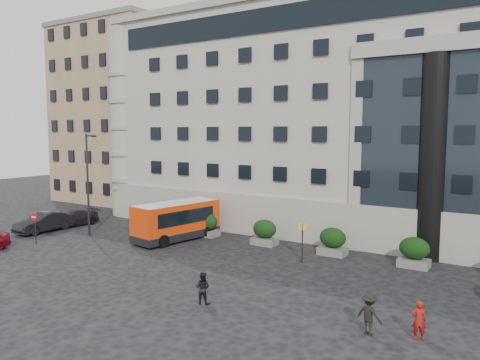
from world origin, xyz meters
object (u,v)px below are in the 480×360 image
object	(u,v)px
no_entry_sign	(35,222)
pedestrian_a	(419,320)
hedge_b	(265,232)
bus_stop_sign	(302,236)
hedge_a	(207,224)
street_lamp	(88,180)
pedestrian_b	(203,288)
red_truck	(197,195)
hedge_c	(333,241)
minibus	(177,219)
parked_car_c	(73,218)
pedestrian_c	(369,314)
hedge_d	(414,252)
parked_car_b	(44,222)
parked_car_d	(196,204)

from	to	relation	value
no_entry_sign	pedestrian_a	size ratio (longest dim) A/B	1.47
hedge_b	bus_stop_sign	xyz separation A→B (m)	(4.30, -2.80, 0.80)
hedge_a	bus_stop_sign	xyz separation A→B (m)	(9.50, -2.80, 0.80)
street_lamp	pedestrian_b	world-z (taller)	street_lamp
no_entry_sign	red_truck	world-z (taller)	red_truck
hedge_a	bus_stop_sign	size ratio (longest dim) A/B	0.73
bus_stop_sign	hedge_c	bearing A→B (deg)	72.18
no_entry_sign	pedestrian_a	distance (m)	27.05
minibus	parked_car_c	size ratio (longest dim) A/B	1.60
minibus	hedge_b	bearing A→B (deg)	29.22
street_lamp	bus_stop_sign	bearing A→B (deg)	6.54
street_lamp	pedestrian_c	xyz separation A→B (m)	(24.14, -5.95, -3.52)
hedge_a	hedge_b	world-z (taller)	same
hedge_c	parked_car_c	world-z (taller)	hedge_c
bus_stop_sign	no_entry_sign	bearing A→B (deg)	-161.92
hedge_a	pedestrian_a	size ratio (longest dim) A/B	1.17
hedge_b	pedestrian_a	world-z (taller)	hedge_b
hedge_d	pedestrian_c	distance (m)	10.77
hedge_a	red_truck	size ratio (longest dim) A/B	0.36
no_entry_sign	pedestrian_b	size ratio (longest dim) A/B	1.50
hedge_d	no_entry_sign	size ratio (longest dim) A/B	0.79
hedge_c	hedge_a	bearing A→B (deg)	180.00
street_lamp	pedestrian_c	world-z (taller)	street_lamp
bus_stop_sign	parked_car_b	distance (m)	21.90
hedge_b	street_lamp	size ratio (longest dim) A/B	0.23
pedestrian_b	no_entry_sign	bearing A→B (deg)	-22.53
pedestrian_c	parked_car_c	bearing A→B (deg)	-1.24
pedestrian_c	red_truck	bearing A→B (deg)	-26.19
pedestrian_a	street_lamp	bearing A→B (deg)	-36.42
street_lamp	hedge_d	bearing A→B (deg)	11.53
street_lamp	pedestrian_a	bearing A→B (deg)	-11.72
hedge_b	parked_car_d	size ratio (longest dim) A/B	0.33
red_truck	parked_car_c	xyz separation A→B (m)	(-3.03, -13.65, -0.68)
bus_stop_sign	no_entry_sign	xyz separation A→B (m)	(-18.50, -6.04, -0.08)
minibus	pedestrian_a	size ratio (longest dim) A/B	4.55
hedge_a	parked_car_b	world-z (taller)	hedge_a
street_lamp	red_truck	xyz separation A→B (m)	(-1.21, 15.36, -3.04)
pedestrian_a	parked_car_c	bearing A→B (deg)	-37.92
hedge_b	street_lamp	xyz separation A→B (m)	(-13.14, -4.80, 3.44)
hedge_c	bus_stop_sign	size ratio (longest dim) A/B	0.73
bus_stop_sign	minibus	distance (m)	10.68
no_entry_sign	parked_car_b	size ratio (longest dim) A/B	0.49
street_lamp	parked_car_d	size ratio (longest dim) A/B	1.42
hedge_a	hedge_b	size ratio (longest dim) A/B	1.00
no_entry_sign	minibus	size ratio (longest dim) A/B	0.32
pedestrian_b	pedestrian_c	world-z (taller)	pedestrian_c
hedge_a	parked_car_d	distance (m)	11.11
red_truck	parked_car_b	world-z (taller)	red_truck
hedge_c	hedge_d	size ratio (longest dim) A/B	1.00
hedge_a	parked_car_d	world-z (taller)	hedge_a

